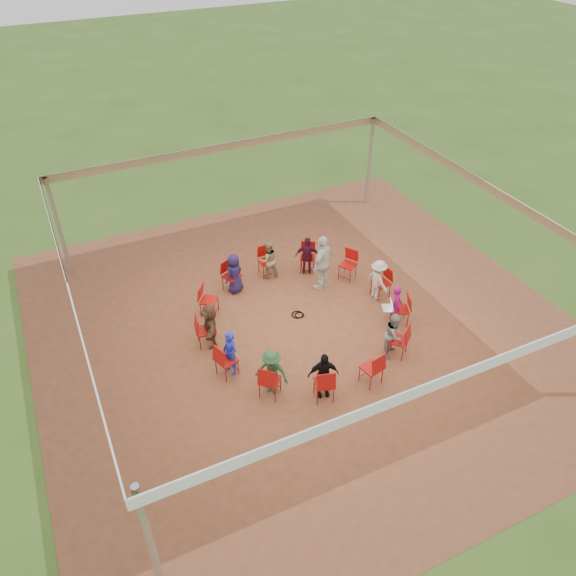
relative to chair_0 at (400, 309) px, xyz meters
name	(u,v)px	position (x,y,z in m)	size (l,w,h in m)	color
ground	(303,326)	(-2.28, 0.96, -0.45)	(80.00, 80.00, 0.00)	#35561B
dirt_patch	(303,326)	(-2.28, 0.96, -0.44)	(13.00, 13.00, 0.00)	brown
tent	(304,248)	(-2.28, 0.96, 1.92)	(10.33, 10.33, 3.00)	#B2B2B7
chair_0	(400,309)	(0.00, 0.00, 0.00)	(0.42, 0.44, 0.90)	#A00D0A
chair_1	(381,283)	(0.19, 1.17, 0.00)	(0.42, 0.44, 0.90)	#A00D0A
chair_2	(348,265)	(-0.19, 2.29, 0.00)	(0.42, 0.44, 0.90)	#A00D0A
chair_3	(308,258)	(-1.05, 3.11, 0.00)	(0.42, 0.44, 0.90)	#A00D0A
chair_4	(267,262)	(-2.19, 3.43, 0.00)	(0.42, 0.44, 0.90)	#A00D0A
chair_5	(232,276)	(-3.35, 3.19, 0.00)	(0.42, 0.44, 0.90)	#A00D0A
chair_6	(209,300)	(-4.26, 2.44, 0.00)	(0.42, 0.44, 0.90)	#A00D0A
chair_7	(206,331)	(-4.72, 1.35, 0.00)	(0.42, 0.44, 0.90)	#A00D0A
chair_8	(227,360)	(-4.62, 0.17, 0.00)	(0.42, 0.44, 0.90)	#A00D0A
chair_9	(270,380)	(-3.98, -0.83, 0.00)	(0.42, 0.44, 0.90)	#A00D0A
chair_10	(324,383)	(-2.96, -1.42, 0.00)	(0.42, 0.44, 0.90)	#A00D0A
chair_11	(372,368)	(-1.78, -1.46, 0.00)	(0.42, 0.44, 0.90)	#A00D0A
chair_12	(398,340)	(-0.71, -0.95, 0.00)	(0.42, 0.44, 0.90)	#A00D0A
person_seated_0	(396,305)	(-0.11, 0.05, 0.14)	(0.43, 0.28, 1.18)	#8D0F5B
person_seated_1	(378,280)	(0.07, 1.16, 0.14)	(0.76, 0.38, 1.18)	#B9B0A2
person_seated_2	(307,256)	(-1.11, 3.00, 0.14)	(0.69, 0.35, 1.18)	#440E23
person_seated_3	(268,260)	(-2.19, 3.31, 0.14)	(0.57, 0.33, 1.18)	#8F7A52
person_seated_4	(234,274)	(-3.29, 3.08, 0.14)	(0.57, 0.32, 1.18)	#1D1641
person_seated_5	(210,325)	(-4.60, 1.33, 0.14)	(1.09, 0.41, 1.18)	brown
person_seated_6	(230,353)	(-4.51, 0.21, 0.14)	(0.43, 0.28, 1.18)	#1D2BA9
person_seated_7	(272,372)	(-3.90, -0.74, 0.14)	(0.76, 0.38, 1.18)	#234D2B
person_seated_8	(323,375)	(-2.92, -1.30, 0.14)	(0.69, 0.35, 1.18)	black
person_seated_9	(394,334)	(-0.78, -0.86, 0.14)	(0.57, 0.33, 1.18)	gray
standing_person	(323,263)	(-1.06, 2.21, 0.38)	(0.97, 0.50, 1.65)	silver
cable_coil	(298,315)	(-2.20, 1.38, -0.43)	(0.40, 0.40, 0.03)	black
laptop	(390,306)	(-0.26, 0.11, 0.12)	(0.38, 0.42, 0.23)	#B7B7BC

